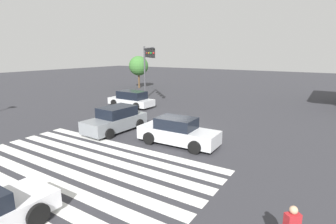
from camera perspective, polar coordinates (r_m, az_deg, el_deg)
The scene contains 7 objects.
ground_plane at distance 18.38m, azimuth 0.00°, elevation -3.42°, with size 127.12×127.12×0.00m, color #333338.
crosswalk_markings at distance 12.66m, azimuth -21.09°, elevation -12.07°, with size 12.45×8.20×0.01m.
traffic_signal_mast at distance 27.05m, azimuth -4.44°, elevation 11.28°, with size 4.63×4.63×5.80m.
car_0 at distance 17.81m, azimuth -11.30°, elevation -1.66°, with size 2.22×4.54×1.64m.
car_1 at distance 25.54m, azimuth -7.99°, elevation 2.77°, with size 4.58×2.06×1.53m.
car_3 at distance 14.96m, azimuth 2.13°, elevation -4.38°, with size 4.68×2.04×1.56m.
tree_corner_b at distance 39.04m, azimuth -6.41°, elevation 9.95°, with size 2.83×2.83×4.65m.
Camera 1 is at (9.50, -14.87, 5.16)m, focal length 28.00 mm.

